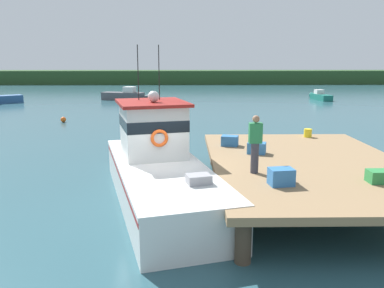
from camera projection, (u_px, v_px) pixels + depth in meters
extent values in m
plane|color=#2D5660|center=(155.00, 198.00, 12.48)|extent=(200.00, 200.00, 0.00)
cylinder|color=#4C3D2D|center=(243.00, 241.00, 8.41)|extent=(0.36, 0.36, 1.00)
cylinder|color=#4C3D2D|center=(215.00, 153.00, 16.42)|extent=(0.36, 0.36, 1.00)
cylinder|color=#4C3D2D|center=(338.00, 152.00, 16.51)|extent=(0.36, 0.36, 1.00)
cube|color=#937551|center=(307.00, 164.00, 12.33)|extent=(6.00, 9.00, 0.20)
cube|color=white|center=(161.00, 185.00, 12.04)|extent=(4.50, 8.37, 1.10)
cone|color=white|center=(137.00, 150.00, 16.64)|extent=(1.53, 2.02, 1.10)
cube|color=#A31919|center=(160.00, 171.00, 11.95)|extent=(4.47, 8.23, 0.12)
cube|color=white|center=(160.00, 166.00, 11.91)|extent=(4.53, 8.39, 0.12)
cube|color=silver|center=(153.00, 132.00, 12.86)|extent=(2.41, 2.62, 1.80)
cube|color=black|center=(152.00, 122.00, 12.80)|extent=(2.43, 2.64, 0.36)
cube|color=maroon|center=(152.00, 103.00, 12.66)|extent=(2.72, 2.97, 0.10)
sphere|color=white|center=(154.00, 97.00, 12.33)|extent=(0.36, 0.36, 0.36)
cylinder|color=black|center=(138.00, 73.00, 12.84)|extent=(0.03, 0.03, 1.80)
cylinder|color=black|center=(159.00, 72.00, 13.03)|extent=(0.03, 0.03, 1.80)
cube|color=#939399|center=(199.00, 181.00, 9.97)|extent=(0.69, 0.58, 0.36)
torus|color=orange|center=(167.00, 197.00, 9.17)|extent=(0.69, 0.69, 0.12)
torus|color=#EA5119|center=(159.00, 138.00, 11.79)|extent=(0.55, 0.24, 0.54)
cube|color=#2D8442|center=(380.00, 176.00, 10.11)|extent=(0.61, 0.45, 0.33)
cube|color=#3370B2|center=(257.00, 148.00, 13.25)|extent=(0.70, 0.60, 0.38)
cube|color=#3370B2|center=(281.00, 177.00, 9.90)|extent=(0.66, 0.52, 0.43)
cube|color=#3370B2|center=(230.00, 141.00, 14.45)|extent=(0.69, 0.57, 0.37)
cylinder|color=yellow|center=(308.00, 133.00, 16.08)|extent=(0.32, 0.32, 0.34)
cylinder|color=#383842|center=(255.00, 158.00, 10.92)|extent=(0.22, 0.22, 0.86)
cube|color=#287F47|center=(255.00, 133.00, 10.77)|extent=(0.36, 0.22, 0.56)
sphere|color=#9E7051|center=(256.00, 119.00, 10.69)|extent=(0.20, 0.20, 0.20)
cube|color=#196B5B|center=(321.00, 97.00, 42.87)|extent=(1.43, 3.52, 0.62)
cone|color=#196B5B|center=(313.00, 95.00, 44.95)|extent=(0.71, 0.92, 0.62)
cube|color=silver|center=(319.00, 92.00, 43.34)|extent=(0.95, 0.94, 0.47)
cube|color=#285184|center=(0.00, 100.00, 39.53)|extent=(4.20, 3.65, 0.77)
cube|color=#4C4C51|center=(123.00, 96.00, 42.95)|extent=(4.78, 2.59, 0.83)
cone|color=#4C4C51|center=(147.00, 97.00, 42.26)|extent=(1.32, 1.10, 0.83)
cube|color=silver|center=(129.00, 90.00, 42.60)|extent=(1.40, 1.42, 0.62)
sphere|color=#EA5B19|center=(63.00, 120.00, 27.61)|extent=(0.38, 0.38, 0.38)
sphere|color=silver|center=(173.00, 114.00, 30.08)|extent=(0.45, 0.45, 0.45)
cube|color=#284723|center=(180.00, 77.00, 72.83)|extent=(120.00, 8.00, 2.40)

